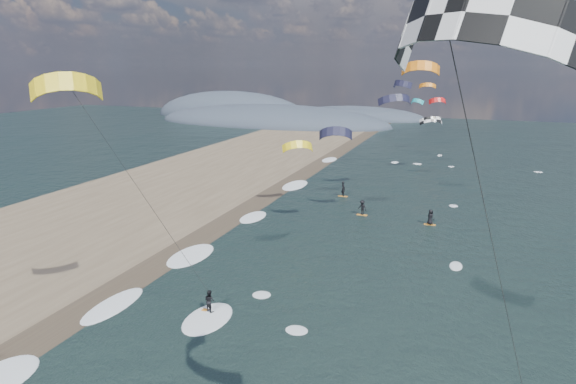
% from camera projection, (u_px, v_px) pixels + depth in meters
% --- Properties ---
extents(sand_strip, '(26.00, 240.00, 0.00)m').
position_uv_depth(sand_strip, '(16.00, 255.00, 39.13)').
color(sand_strip, brown).
rests_on(sand_strip, ground).
extents(wet_sand_strip, '(3.00, 240.00, 0.00)m').
position_uv_depth(wet_sand_strip, '(137.00, 277.00, 34.95)').
color(wet_sand_strip, '#382D23').
rests_on(wet_sand_strip, ground).
extents(coastal_hills, '(80.00, 41.00, 15.00)m').
position_uv_depth(coastal_hills, '(265.00, 120.00, 134.61)').
color(coastal_hills, '#3D4756').
rests_on(coastal_hills, ground).
extents(kitesurfer_near_a, '(7.94, 9.34, 16.86)m').
position_uv_depth(kitesurfer_near_a, '(473.00, 156.00, 10.89)').
color(kitesurfer_near_a, orange).
rests_on(kitesurfer_near_a, ground).
extents(kitesurfer_near_b, '(6.72, 8.93, 15.18)m').
position_uv_depth(kitesurfer_near_b, '(125.00, 177.00, 24.79)').
color(kitesurfer_near_b, orange).
rests_on(kitesurfer_near_b, ground).
extents(far_kitesurfers, '(11.58, 7.83, 1.82)m').
position_uv_depth(far_kitesurfers, '(374.00, 205.00, 50.24)').
color(far_kitesurfers, orange).
rests_on(far_kitesurfers, ground).
extents(bg_kite_field, '(15.43, 68.52, 9.23)m').
position_uv_depth(bg_kite_field, '(404.00, 100.00, 65.63)').
color(bg_kite_field, black).
rests_on(bg_kite_field, ground).
extents(shoreline_surf, '(2.40, 79.40, 0.11)m').
position_uv_depth(shoreline_surf, '(187.00, 256.00, 38.82)').
color(shoreline_surf, white).
rests_on(shoreline_surf, ground).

